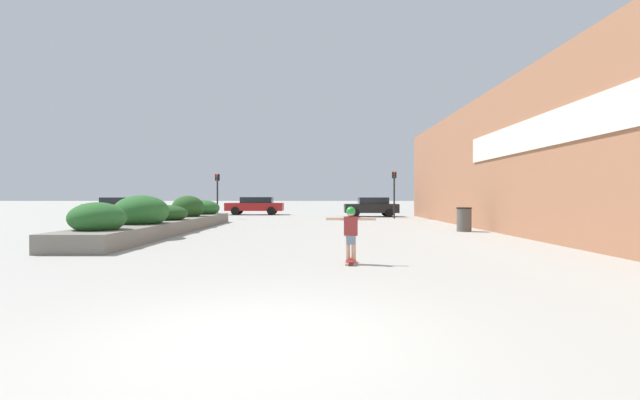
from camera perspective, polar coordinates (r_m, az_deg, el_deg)
name	(u,v)px	position (r m, az deg, el deg)	size (l,w,h in m)	color
ground_plane	(248,339)	(4.79, -9.58, -17.84)	(300.00, 300.00, 0.00)	#A3A099
building_wall_right	(514,157)	(18.57, 24.43, 5.24)	(0.67, 32.99, 6.12)	#9E6647
planter_box	(168,218)	(19.36, -19.59, -2.31)	(1.94, 14.69, 1.56)	slate
skateboard	(351,261)	(9.68, 4.10, -8.07)	(0.29, 0.71, 0.09)	maroon
skateboarder	(351,228)	(9.60, 4.11, -3.69)	(1.11, 0.20, 1.19)	tan
trash_bin	(464,219)	(19.52, 18.63, -2.46)	(0.65, 0.65, 1.04)	#514C47
car_leftmost	(255,205)	(36.06, -8.65, -0.70)	(4.74, 1.89, 1.47)	maroon
car_center_left	(510,206)	(36.74, 24.00, -0.76)	(3.93, 2.02, 1.43)	maroon
car_center_right	(371,207)	(32.47, 6.85, -0.87)	(3.99, 2.01, 1.45)	black
car_rightmost	(119,206)	(36.00, -25.18, -0.75)	(4.80, 1.94, 1.45)	maroon
traffic_light_left	(217,188)	(30.00, -13.56, 1.59)	(0.28, 0.30, 3.05)	black
traffic_light_right	(394,186)	(29.83, 9.84, 1.81)	(0.28, 0.30, 3.23)	black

